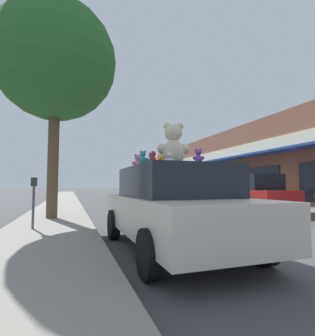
{
  "coord_description": "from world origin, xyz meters",
  "views": [
    {
      "loc": [
        -4.92,
        -4.94,
        1.23
      ],
      "look_at": [
        -2.36,
        2.72,
        1.77
      ],
      "focal_mm": 28.0,
      "sensor_mm": 36.0,
      "label": 1
    }
  ],
  "objects": [
    {
      "name": "storefront_row",
      "position": [
        13.49,
        12.1,
        2.75
      ],
      "size": [
        15.07,
        34.43,
        5.51
      ],
      "color": "brown",
      "rests_on": "ground_plane"
    },
    {
      "name": "teddy_bear_orange",
      "position": [
        -2.97,
        0.62,
        1.73
      ],
      "size": [
        0.17,
        0.22,
        0.29
      ],
      "rotation": [
        0.0,
        0.0,
        4.24
      ],
      "color": "orange",
      "rests_on": "plush_art_car"
    },
    {
      "name": "teddy_bear_green",
      "position": [
        -2.63,
        0.71,
        1.76
      ],
      "size": [
        0.26,
        0.22,
        0.35
      ],
      "rotation": [
        0.0,
        0.0,
        2.59
      ],
      "color": "green",
      "rests_on": "plush_art_car"
    },
    {
      "name": "sidewalk_near",
      "position": [
        -5.4,
        0.0,
        0.08
      ],
      "size": [
        2.24,
        90.0,
        0.16
      ],
      "color": "gray",
      "rests_on": "ground_plane"
    },
    {
      "name": "teddy_bear_purple",
      "position": [
        -2.8,
        -0.87,
        1.73
      ],
      "size": [
        0.21,
        0.16,
        0.28
      ],
      "rotation": [
        0.0,
        0.0,
        2.71
      ],
      "color": "purple",
      "rests_on": "plush_art_car"
    },
    {
      "name": "ground_plane",
      "position": [
        0.0,
        0.0,
        0.0
      ],
      "size": [
        260.0,
        260.0,
        0.0
      ],
      "primitive_type": "plane",
      "color": "#424244"
    },
    {
      "name": "teddy_bear_pink",
      "position": [
        -3.45,
        0.88,
        1.77
      ],
      "size": [
        0.27,
        0.18,
        0.36
      ],
      "rotation": [
        0.0,
        0.0,
        3.3
      ],
      "color": "pink",
      "rests_on": "plush_art_car"
    },
    {
      "name": "teddy_bear_teal",
      "position": [
        -3.68,
        -0.39,
        1.72
      ],
      "size": [
        0.2,
        0.16,
        0.27
      ],
      "rotation": [
        0.0,
        0.0,
        2.66
      ],
      "color": "teal",
      "rests_on": "plush_art_car"
    },
    {
      "name": "teddy_bear_white",
      "position": [
        -3.12,
        -0.28,
        1.73
      ],
      "size": [
        0.2,
        0.13,
        0.28
      ],
      "rotation": [
        0.0,
        0.0,
        3.1
      ],
      "color": "white",
      "rests_on": "plush_art_car"
    },
    {
      "name": "teddy_bear_red",
      "position": [
        -3.59,
        -0.75,
        1.7
      ],
      "size": [
        0.15,
        0.15,
        0.22
      ],
      "rotation": [
        0.0,
        0.0,
        3.88
      ],
      "color": "red",
      "rests_on": "plush_art_car"
    },
    {
      "name": "teddy_bear_giant",
      "position": [
        -2.93,
        -0.02,
        2.04
      ],
      "size": [
        0.7,
        0.48,
        0.93
      ],
      "rotation": [
        0.0,
        0.0,
        2.87
      ],
      "color": "beige",
      "rests_on": "plush_art_car"
    },
    {
      "name": "plush_art_car",
      "position": [
        -3.01,
        -0.21,
        0.84
      ],
      "size": [
        2.07,
        4.46,
        1.59
      ],
      "rotation": [
        0.0,
        0.0,
        0.01
      ],
      "color": "beige",
      "rests_on": "ground_plane"
    },
    {
      "name": "teddy_bear_blue",
      "position": [
        -3.41,
        -0.06,
        1.73
      ],
      "size": [
        0.21,
        0.16,
        0.28
      ],
      "rotation": [
        0.0,
        0.0,
        3.58
      ],
      "color": "blue",
      "rests_on": "plush_art_car"
    },
    {
      "name": "street_tree",
      "position": [
        -5.47,
        4.44,
        5.49
      ],
      "size": [
        4.1,
        4.1,
        7.4
      ],
      "color": "brown",
      "rests_on": "sidewalk_near"
    },
    {
      "name": "parking_meter",
      "position": [
        -5.77,
        2.28,
        0.97
      ],
      "size": [
        0.14,
        0.1,
        1.27
      ],
      "color": "#4C4C51",
      "rests_on": "sidewalk_near"
    },
    {
      "name": "parked_car_far_right",
      "position": [
        2.96,
        11.15,
        0.87
      ],
      "size": [
        2.02,
        4.72,
        1.63
      ],
      "color": "black",
      "rests_on": "ground_plane"
    },
    {
      "name": "parked_car_far_center",
      "position": [
        2.96,
        5.32,
        0.91
      ],
      "size": [
        1.98,
        4.58,
        1.73
      ],
      "color": "maroon",
      "rests_on": "ground_plane"
    }
  ]
}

